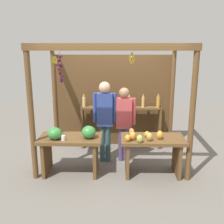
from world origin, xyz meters
name	(u,v)px	position (x,y,z in m)	size (l,w,h in m)	color
ground_plane	(112,159)	(0.00, 0.00, 0.00)	(12.00, 12.00, 0.00)	slate
market_stall	(112,92)	(-0.01, 0.41, 1.40)	(2.92, 1.85, 2.42)	brown
fruit_counter_left	(71,144)	(-0.76, -0.68, 0.60)	(1.17, 0.64, 0.96)	brown
fruit_counter_right	(151,147)	(0.75, -0.66, 0.54)	(1.17, 0.65, 0.88)	brown
bottle_shelf_unit	(121,116)	(0.19, 0.65, 0.79)	(1.87, 0.22, 1.36)	brown
vendor_man	(105,114)	(-0.15, -0.11, 1.02)	(0.48, 0.23, 1.69)	#31565D
vendor_woman	(124,118)	(0.24, -0.07, 0.94)	(0.48, 0.21, 1.57)	#564875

